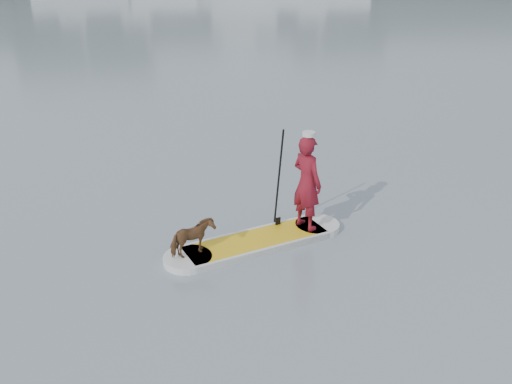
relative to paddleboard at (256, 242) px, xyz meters
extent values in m
plane|color=slate|center=(2.19, 1.70, -0.06)|extent=(140.00, 140.00, 0.00)
cube|color=yellow|center=(0.00, 0.00, 0.00)|extent=(2.62, 1.49, 0.12)
cylinder|color=silver|center=(-1.20, -0.36, 0.00)|extent=(0.80, 0.80, 0.12)
cylinder|color=silver|center=(1.20, 0.36, 0.00)|extent=(0.80, 0.80, 0.12)
cube|color=silver|center=(-0.11, 0.35, 0.00)|extent=(2.41, 0.78, 0.12)
cube|color=silver|center=(0.11, -0.35, 0.00)|extent=(2.41, 0.78, 0.12)
imported|color=maroon|center=(0.95, 0.29, 0.91)|extent=(0.65, 0.74, 1.70)
cylinder|color=silver|center=(0.95, 0.29, 1.79)|extent=(0.22, 0.22, 0.07)
imported|color=#542F1D|center=(-1.10, -0.33, 0.37)|extent=(0.80, 0.62, 0.61)
cylinder|color=black|center=(0.49, 0.45, 0.94)|extent=(0.12, 0.30, 1.89)
cube|color=black|center=(0.49, 0.45, 0.04)|extent=(0.10, 0.05, 0.32)
camera|label=1|loc=(-1.59, -8.41, 4.77)|focal=40.00mm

